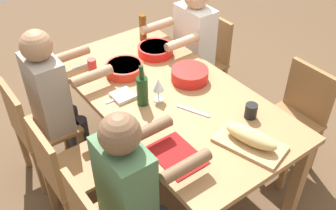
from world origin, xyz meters
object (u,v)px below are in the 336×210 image
at_px(chair_far_right, 35,127).
at_px(serving_bowl_pasta, 190,74).
at_px(chair_near_right, 205,57).
at_px(beer_bottle, 143,27).
at_px(diner_far_right, 54,94).
at_px(cup_far_right, 92,65).
at_px(serving_bowl_greens, 155,50).
at_px(chair_near_left, 296,115).
at_px(cutting_board, 250,144).
at_px(chair_far_center, 66,170).
at_px(napkin_stack, 123,96).
at_px(dining_table, 168,101).
at_px(wine_bottle, 142,90).
at_px(serving_bowl_fruit, 124,68).
at_px(wine_glass, 158,86).
at_px(diner_far_left, 132,185).
at_px(diner_near_right, 191,42).
at_px(cup_near_left, 251,111).
at_px(bread_loaf, 251,137).

distance_m(chair_far_right, serving_bowl_pasta, 1.16).
bearing_deg(chair_near_right, beer_bottle, 68.29).
bearing_deg(diner_far_right, cup_far_right, -83.06).
height_order(chair_far_right, serving_bowl_greens, chair_far_right).
height_order(chair_near_left, diner_far_right, diner_far_right).
relative_size(diner_far_right, cup_far_right, 12.57).
bearing_deg(cutting_board, chair_near_left, -75.76).
xyz_separation_m(chair_far_center, napkin_stack, (0.14, -0.53, 0.27)).
height_order(serving_bowl_pasta, napkin_stack, serving_bowl_pasta).
relative_size(dining_table, wine_bottle, 6.40).
bearing_deg(chair_near_left, chair_far_right, 57.50).
distance_m(diner_far_right, serving_bowl_greens, 0.85).
xyz_separation_m(serving_bowl_fruit, wine_glass, (-0.41, -0.01, 0.07)).
bearing_deg(cutting_board, serving_bowl_greens, -7.31).
bearing_deg(cup_far_right, chair_near_right, -92.15).
relative_size(chair_near_right, serving_bowl_fruit, 3.06).
distance_m(dining_table, chair_far_center, 0.82).
relative_size(diner_far_left, diner_far_right, 1.00).
bearing_deg(dining_table, serving_bowl_fruit, 16.19).
bearing_deg(beer_bottle, chair_far_right, 100.93).
distance_m(diner_near_right, wine_bottle, 0.98).
bearing_deg(diner_far_left, chair_near_left, -90.00).
distance_m(serving_bowl_greens, wine_glass, 0.60).
distance_m(chair_near_left, wine_bottle, 1.19).
distance_m(serving_bowl_pasta, beer_bottle, 0.70).
xyz_separation_m(chair_far_right, napkin_stack, (-0.37, -0.53, 0.27)).
bearing_deg(wine_bottle, serving_bowl_greens, -42.56).
relative_size(wine_bottle, cup_far_right, 3.04).
bearing_deg(cup_near_left, beer_bottle, -0.78).
xyz_separation_m(wine_glass, cup_far_right, (0.58, 0.18, -0.07)).
bearing_deg(chair_near_right, chair_near_left, 180.00).
height_order(diner_near_right, chair_far_right, diner_near_right).
height_order(chair_near_right, wine_bottle, wine_bottle).
bearing_deg(diner_far_left, wine_glass, -47.11).
height_order(chair_near_left, cup_far_right, chair_near_left).
xyz_separation_m(serving_bowl_pasta, cup_far_right, (0.52, 0.50, -0.00)).
distance_m(chair_far_right, napkin_stack, 0.70).
bearing_deg(chair_far_right, serving_bowl_greens, -92.45).
bearing_deg(bread_loaf, wine_bottle, 22.03).
height_order(chair_far_right, diner_far_right, diner_far_right).
xyz_separation_m(wine_bottle, beer_bottle, (0.72, -0.48, 0.00)).
height_order(wine_bottle, beer_bottle, wine_bottle).
xyz_separation_m(wine_glass, cup_near_left, (-0.49, -0.36, -0.07)).
bearing_deg(napkin_stack, diner_far_left, 152.15).
distance_m(diner_far_left, chair_near_right, 1.76).
bearing_deg(beer_bottle, chair_far_center, 123.67).
bearing_deg(serving_bowl_pasta, dining_table, 97.35).
bearing_deg(diner_far_left, serving_bowl_greens, -40.74).
distance_m(serving_bowl_greens, cup_near_left, 0.99).
height_order(serving_bowl_greens, wine_glass, wine_glass).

